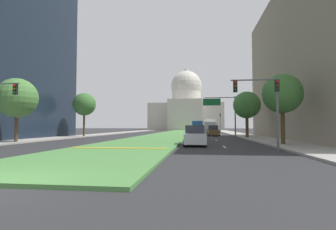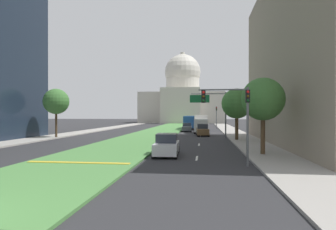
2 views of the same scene
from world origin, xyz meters
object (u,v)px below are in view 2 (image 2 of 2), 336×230
(traffic_light_near_right, at_px, (235,109))
(box_truck_delivery, at_px, (201,124))
(traffic_light_far_right, at_px, (216,114))
(sedan_distant, at_px, (187,127))
(sedan_lead_stopped, at_px, (167,145))
(city_bus, at_px, (190,121))
(sedan_very_far, at_px, (202,122))
(sedan_midblock, at_px, (202,130))
(street_tree_left_mid, at_px, (56,102))
(street_tree_right_mid, at_px, (237,104))
(sedan_far_horizon, at_px, (192,124))
(capitol_building, at_px, (183,98))
(overhead_guide_sign, at_px, (212,106))
(street_tree_right_near, at_px, (263,99))

(traffic_light_near_right, distance_m, box_truck_delivery, 33.41)
(traffic_light_far_right, relative_size, sedan_distant, 1.10)
(sedan_lead_stopped, distance_m, city_bus, 41.95)
(sedan_lead_stopped, distance_m, sedan_very_far, 64.97)
(sedan_very_far, bearing_deg, traffic_light_far_right, -80.50)
(sedan_distant, bearing_deg, sedan_midblock, -74.15)
(sedan_distant, relative_size, city_bus, 0.43)
(street_tree_left_mid, height_order, street_tree_right_mid, street_tree_left_mid)
(street_tree_left_mid, xyz_separation_m, city_bus, (17.72, 26.65, -3.41))
(street_tree_left_mid, relative_size, sedan_far_horizon, 1.55)
(street_tree_left_mid, distance_m, sedan_lead_stopped, 23.81)
(sedan_distant, bearing_deg, traffic_light_far_right, 61.38)
(traffic_light_near_right, distance_m, sedan_midblock, 27.06)
(capitol_building, bearing_deg, overhead_guide_sign, -82.53)
(traffic_light_far_right, bearing_deg, street_tree_right_mid, -87.48)
(street_tree_right_near, distance_m, sedan_distant, 33.66)
(street_tree_left_mid, bearing_deg, overhead_guide_sign, 7.56)
(street_tree_left_mid, xyz_separation_m, box_truck_delivery, (20.23, 13.68, -3.50))
(traffic_light_near_right, relative_size, street_tree_right_near, 0.81)
(street_tree_right_near, xyz_separation_m, street_tree_right_mid, (-0.64, 13.58, 0.11))
(traffic_light_far_right, relative_size, street_tree_right_near, 0.81)
(overhead_guide_sign, height_order, sedan_very_far, overhead_guide_sign)
(sedan_lead_stopped, distance_m, sedan_far_horizon, 50.44)
(capitol_building, xyz_separation_m, street_tree_right_near, (13.22, -90.39, -5.23))
(sedan_lead_stopped, bearing_deg, street_tree_left_mid, 139.20)
(street_tree_right_mid, bearing_deg, overhead_guide_sign, 129.00)
(traffic_light_near_right, xyz_separation_m, sedan_lead_stopped, (-5.05, 4.27, -2.95))
(street_tree_right_near, bearing_deg, sedan_distant, 104.05)
(street_tree_right_mid, relative_size, box_truck_delivery, 1.05)
(capitol_building, height_order, box_truck_delivery, capitol_building)
(street_tree_right_near, distance_m, city_bus, 41.86)
(traffic_light_far_right, bearing_deg, sedan_lead_stopped, -97.52)
(sedan_lead_stopped, xyz_separation_m, sedan_very_far, (2.50, 64.92, -0.01))
(traffic_light_near_right, distance_m, overhead_guide_sign, 22.51)
(sedan_very_far, bearing_deg, capitol_building, 106.58)
(street_tree_right_mid, bearing_deg, sedan_lead_stopped, -116.45)
(sedan_lead_stopped, relative_size, sedan_midblock, 0.95)
(traffic_light_near_right, xyz_separation_m, street_tree_left_mid, (-22.77, 19.56, 1.38))
(traffic_light_near_right, height_order, overhead_guide_sign, overhead_guide_sign)
(street_tree_left_mid, height_order, sedan_far_horizon, street_tree_left_mid)
(overhead_guide_sign, bearing_deg, street_tree_right_mid, -51.00)
(sedan_lead_stopped, xyz_separation_m, sedan_midblock, (2.81, 22.54, 0.02))
(sedan_midblock, height_order, box_truck_delivery, box_truck_delivery)
(overhead_guide_sign, distance_m, sedan_lead_stopped, 19.07)
(traffic_light_far_right, height_order, street_tree_left_mid, street_tree_left_mid)
(traffic_light_far_right, height_order, sedan_lead_stopped, traffic_light_far_right)
(traffic_light_far_right, relative_size, sedan_very_far, 1.23)
(street_tree_right_mid, distance_m, sedan_far_horizon, 36.84)
(street_tree_right_near, relative_size, sedan_very_far, 1.52)
(capitol_building, height_order, street_tree_right_near, capitol_building)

